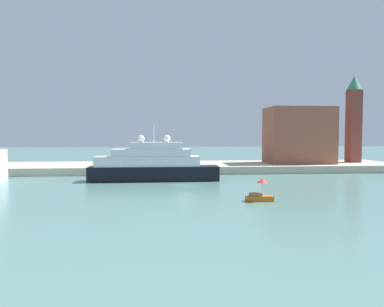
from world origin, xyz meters
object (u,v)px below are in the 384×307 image
(large_yacht, at_px, (152,165))
(parked_car, at_px, (125,162))
(harbor_building, at_px, (299,135))
(bell_tower, at_px, (354,115))
(mooring_bollard, at_px, (167,165))
(small_motorboat, at_px, (260,194))
(person_figure, at_px, (148,163))

(large_yacht, bearing_deg, parked_car, 112.10)
(large_yacht, distance_m, parked_car, 18.55)
(harbor_building, distance_m, parked_car, 44.34)
(bell_tower, distance_m, parked_car, 60.45)
(harbor_building, xyz_separation_m, mooring_bollard, (-33.76, -8.67, -6.73))
(small_motorboat, relative_size, mooring_bollard, 4.89)
(mooring_bollard, bearing_deg, person_figure, 151.04)
(bell_tower, bearing_deg, mooring_bollard, -168.54)
(parked_car, bearing_deg, large_yacht, -67.90)
(person_figure, height_order, mooring_bollard, person_figure)
(harbor_building, distance_m, mooring_bollard, 35.50)
(small_motorboat, xyz_separation_m, mooring_bollard, (-11.90, 33.20, 1.10))
(large_yacht, xyz_separation_m, bell_tower, (52.26, 20.24, 11.02))
(harbor_building, bearing_deg, person_figure, -170.64)
(harbor_building, bearing_deg, bell_tower, 4.79)
(parked_car, bearing_deg, person_figure, -38.05)
(large_yacht, bearing_deg, small_motorboat, -56.79)
(small_motorboat, relative_size, parked_car, 0.82)
(large_yacht, relative_size, parked_car, 5.54)
(large_yacht, relative_size, person_figure, 16.20)
(parked_car, relative_size, person_figure, 2.92)
(large_yacht, height_order, bell_tower, bell_tower)
(mooring_bollard, bearing_deg, harbor_building, 14.40)
(small_motorboat, relative_size, bell_tower, 0.16)
(small_motorboat, relative_size, person_figure, 2.39)
(bell_tower, bearing_deg, person_figure, -171.94)
(harbor_building, distance_m, bell_tower, 16.31)
(large_yacht, bearing_deg, person_figure, 95.50)
(harbor_building, relative_size, parked_car, 3.56)
(large_yacht, height_order, parked_car, large_yacht)
(bell_tower, height_order, person_figure, bell_tower)
(harbor_building, height_order, person_figure, harbor_building)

